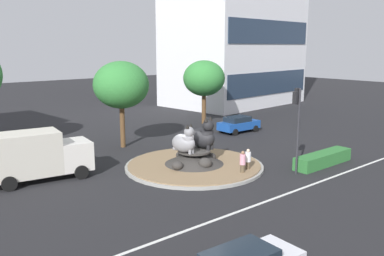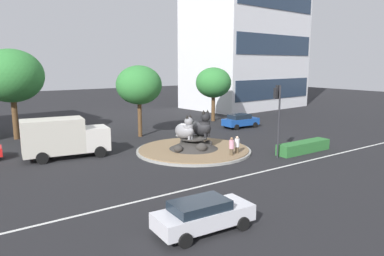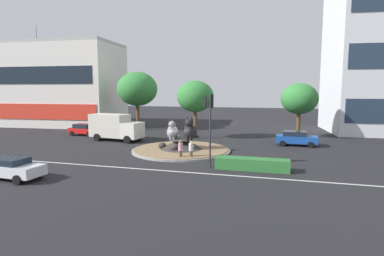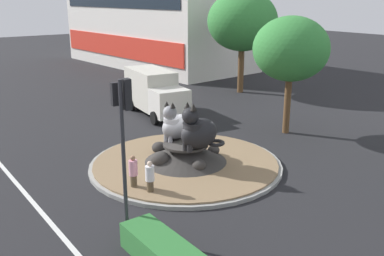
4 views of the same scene
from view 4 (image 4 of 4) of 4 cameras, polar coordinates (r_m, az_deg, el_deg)
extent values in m
plane|color=black|center=(22.28, -0.83, -5.00)|extent=(160.00, 160.00, 0.00)
cube|color=silver|center=(19.26, -19.70, -9.76)|extent=(112.00, 0.20, 0.01)
cylinder|color=gray|center=(22.25, -0.83, -4.79)|extent=(9.75, 9.75, 0.18)
cylinder|color=#846B4C|center=(22.20, -0.83, -4.47)|extent=(9.36, 9.36, 0.08)
cone|color=#33302D|center=(22.02, -0.83, -3.21)|extent=(4.17, 4.17, 0.96)
cylinder|color=#33302D|center=(21.87, -0.84, -2.17)|extent=(2.29, 2.29, 0.12)
ellipsoid|color=#33302D|center=(20.91, 0.91, -4.90)|extent=(0.72, 0.69, 0.58)
ellipsoid|color=#33302D|center=(23.00, 2.87, -2.91)|extent=(0.66, 0.60, 0.52)
ellipsoid|color=#33302D|center=(23.29, -4.35, -2.57)|extent=(0.76, 0.78, 0.61)
ellipsoid|color=#33302D|center=(21.49, -4.16, -4.09)|extent=(0.93, 0.95, 0.74)
ellipsoid|color=gray|center=(22.40, -2.08, 0.19)|extent=(1.56, 2.01, 1.29)
cylinder|color=gray|center=(22.10, -2.68, 0.34)|extent=(1.03, 1.03, 0.81)
sphere|color=gray|center=(21.82, -2.93, 2.04)|extent=(0.71, 0.71, 0.71)
torus|color=gray|center=(22.92, -0.34, -0.77)|extent=(1.03, 1.03, 0.16)
cone|color=black|center=(21.59, -2.55, 3.01)|extent=(0.36, 0.36, 0.29)
cone|color=black|center=(21.84, -3.33, 3.16)|extent=(0.36, 0.36, 0.29)
cylinder|color=gray|center=(21.99, -2.86, -1.48)|extent=(0.23, 0.23, 0.32)
cylinder|color=gray|center=(22.18, -3.44, -1.33)|extent=(0.23, 0.23, 0.32)
ellipsoid|color=black|center=(21.01, 0.95, -0.70)|extent=(1.41, 2.10, 1.48)
cylinder|color=black|center=(20.71, 0.10, -0.48)|extent=(1.01, 1.01, 0.92)
sphere|color=black|center=(20.39, -0.21, 1.60)|extent=(0.81, 0.81, 0.81)
torus|color=black|center=(21.49, 3.20, -1.97)|extent=(1.00, 1.00, 0.18)
cone|color=black|center=(20.10, 0.19, 2.76)|extent=(0.35, 0.35, 0.33)
cone|color=black|center=(20.43, -0.61, 3.00)|extent=(0.35, 0.35, 0.33)
cylinder|color=black|center=(20.61, -0.30, -2.68)|extent=(0.26, 0.26, 0.37)
cylinder|color=black|center=(20.86, -0.89, -2.44)|extent=(0.26, 0.26, 0.37)
cylinder|color=#2D2D33|center=(15.18, -8.94, -4.39)|extent=(0.14, 0.14, 5.75)
cube|color=black|center=(14.57, -8.57, 4.41)|extent=(0.34, 0.26, 1.05)
sphere|color=#360606|center=(14.54, -8.34, 5.66)|extent=(0.18, 0.18, 0.18)
sphere|color=orange|center=(14.61, -8.29, 4.45)|extent=(0.18, 0.18, 0.18)
sphere|color=black|center=(14.68, -8.23, 3.25)|extent=(0.18, 0.18, 0.18)
cube|color=black|center=(14.91, -10.04, 4.41)|extent=(0.22, 0.29, 0.80)
cube|color=silver|center=(54.83, -4.80, 15.29)|extent=(25.74, 12.87, 13.47)
cube|color=red|center=(52.01, -9.72, 10.55)|extent=(23.93, 1.93, 2.42)
cylinder|color=brown|center=(39.15, 6.42, 7.45)|extent=(0.54, 0.54, 3.82)
ellipsoid|color=#337F38|center=(38.67, 6.64, 13.79)|extent=(6.05, 6.05, 5.15)
cylinder|color=brown|center=(27.77, 12.39, 2.80)|extent=(0.41, 0.41, 3.44)
ellipsoid|color=#337F38|center=(27.14, 12.87, 10.11)|extent=(4.60, 4.60, 3.91)
cylinder|color=brown|center=(19.50, -7.65, -7.23)|extent=(0.29, 0.29, 0.80)
cylinder|color=pink|center=(19.21, -7.74, -5.20)|extent=(0.39, 0.39, 0.69)
sphere|color=#936B4C|center=(19.04, -7.79, -3.92)|extent=(0.23, 0.23, 0.23)
cylinder|color=brown|center=(18.97, -5.51, -7.93)|extent=(0.30, 0.30, 0.76)
cylinder|color=silver|center=(18.68, -5.57, -5.94)|extent=(0.39, 0.39, 0.66)
sphere|color=beige|center=(18.51, -5.61, -4.69)|extent=(0.22, 0.22, 0.22)
cube|color=red|center=(38.49, -6.27, 5.39)|extent=(4.31, 2.12, 0.66)
cube|color=#19232D|center=(38.56, -6.43, 6.32)|extent=(2.47, 1.73, 0.55)
cylinder|color=black|center=(37.71, -4.20, 4.69)|extent=(0.66, 0.28, 0.64)
cylinder|color=black|center=(36.99, -6.57, 4.38)|extent=(0.66, 0.28, 0.64)
cylinder|color=black|center=(40.13, -5.97, 5.39)|extent=(0.66, 0.28, 0.64)
cylinder|color=black|center=(39.45, -8.23, 5.11)|extent=(0.66, 0.28, 0.64)
cube|color=silver|center=(29.59, -2.94, 3.36)|extent=(2.27, 2.61, 1.85)
cube|color=beige|center=(32.39, -5.48, 5.30)|extent=(4.86, 2.98, 2.72)
cylinder|color=black|center=(30.27, -0.85, 1.89)|extent=(0.93, 0.42, 0.90)
cylinder|color=black|center=(29.29, -4.94, 1.31)|extent=(0.93, 0.42, 0.90)
cylinder|color=black|center=(34.03, -4.24, 3.55)|extent=(0.93, 0.42, 0.90)
cylinder|color=black|center=(33.16, -7.96, 3.07)|extent=(0.93, 0.42, 0.90)
camera|label=1|loc=(36.19, -52.88, 10.58)|focal=38.58mm
camera|label=2|loc=(36.50, -57.64, 7.78)|focal=34.02mm
camera|label=3|loc=(18.88, -100.42, -10.47)|focal=29.22mm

